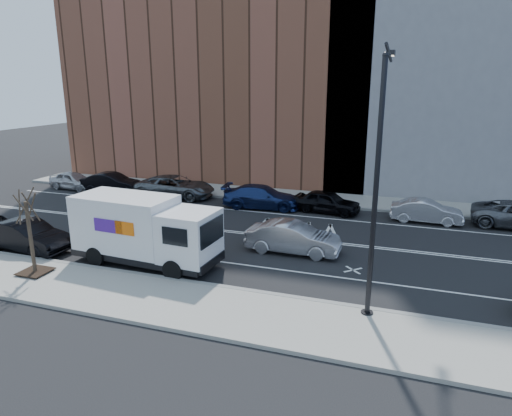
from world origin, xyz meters
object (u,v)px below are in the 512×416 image
Objects in this scene: far_parked_a at (74,181)px; driving_sedan at (293,238)px; fedex_van at (144,230)px; far_parked_b at (112,183)px.

far_parked_a is 21.21m from driving_sedan.
fedex_van is 17.83m from far_parked_a.
driving_sedan is at bearing -104.58° from far_parked_a.
driving_sedan is (19.71, -7.85, 0.06)m from far_parked_a.
driving_sedan is (16.10, -7.80, 0.00)m from far_parked_b.
far_parked_b is 17.89m from driving_sedan.
far_parked_b is at bearing 64.55° from driving_sedan.
fedex_van reaches higher than far_parked_a.
far_parked_b is (-10.02, 11.40, -0.90)m from fedex_van.
far_parked_b is at bearing 135.06° from fedex_van.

